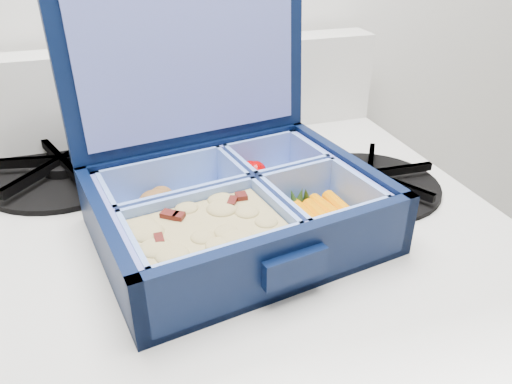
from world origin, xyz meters
name	(u,v)px	position (x,y,z in m)	size (l,w,h in m)	color
bento_box	(237,209)	(0.28, 1.68, 0.83)	(0.26, 0.20, 0.06)	black
burner_grate	(369,178)	(0.45, 1.73, 0.81)	(0.16, 0.16, 0.02)	black
burner_grate_rear	(63,167)	(0.12, 1.87, 0.81)	(0.19, 0.19, 0.02)	black
fork	(208,165)	(0.29, 1.84, 0.80)	(0.02, 0.17, 0.01)	#A6A6A6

